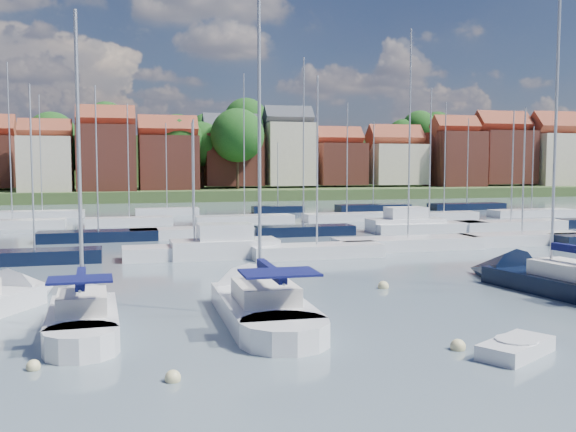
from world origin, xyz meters
name	(u,v)px	position (x,y,z in m)	size (l,w,h in m)	color
ground	(244,227)	(0.00, 40.00, 0.00)	(260.00, 260.00, 0.00)	#4B5C66
sailboat_left	(83,317)	(-13.51, 3.52, 0.37)	(2.66, 9.28, 12.65)	silver
sailboat_centre	(255,303)	(-6.65, 4.35, 0.35)	(3.42, 11.97, 16.15)	silver
sailboat_navy	(537,280)	(8.02, 5.70, 0.35)	(4.81, 11.91, 16.03)	black
tender	(516,348)	(0.08, -4.03, 0.24)	(3.20, 2.61, 0.63)	silver
buoy_a	(33,370)	(-14.73, -1.49, 0.00)	(0.42, 0.42, 0.42)	beige
buoy_b	(173,381)	(-10.79, -3.62, 0.00)	(0.46, 0.46, 0.46)	beige
buoy_c	(308,344)	(-5.99, -1.00, 0.00)	(0.48, 0.48, 0.48)	#D85914
buoy_d	(458,350)	(-1.38, -2.96, 0.00)	(0.52, 0.52, 0.52)	beige
buoy_e	(383,288)	(0.52, 7.47, 0.00)	(0.54, 0.54, 0.54)	beige
marina_field	(275,227)	(1.91, 35.15, 0.43)	(79.62, 41.41, 15.93)	silver
far_shore_town	(177,171)	(2.23, 132.67, 4.61)	(212.46, 90.00, 22.27)	#394C26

